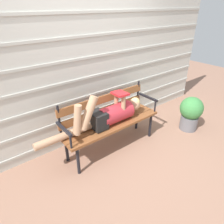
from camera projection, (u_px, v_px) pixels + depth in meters
name	position (u px, v px, depth m)	size (l,w,h in m)	color
ground_plane	(120.00, 153.00, 3.15)	(12.00, 12.00, 0.00)	#936B56
house_siding	(90.00, 67.00, 3.09)	(5.44, 0.08, 2.40)	beige
park_bench	(109.00, 118.00, 3.09)	(1.60, 0.43, 0.90)	brown
reclining_person	(108.00, 115.00, 2.95)	(1.70, 0.27, 0.57)	#B72D38
potted_plant	(191.00, 112.00, 3.61)	(0.40, 0.40, 0.62)	slate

